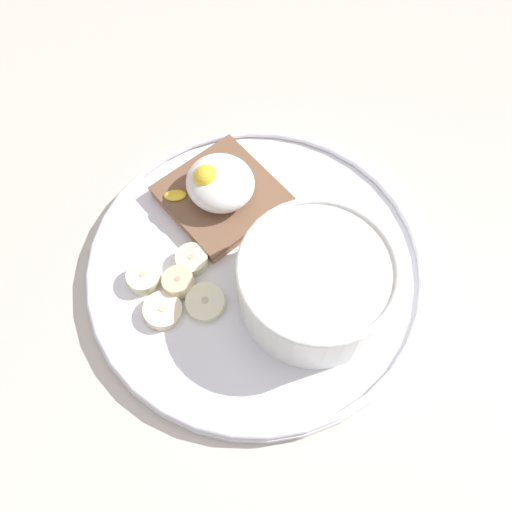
{
  "coord_description": "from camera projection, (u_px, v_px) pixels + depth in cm",
  "views": [
    {
      "loc": [
        14.56,
        -16.57,
        48.06
      ],
      "look_at": [
        0.0,
        0.0,
        5.0
      ],
      "focal_mm": 40.0,
      "sensor_mm": 36.0,
      "label": 1
    }
  ],
  "objects": [
    {
      "name": "banana_slice_inner",
      "position": [
        144.0,
        278.0,
        0.49
      ],
      "size": [
        3.4,
        3.4,
        1.34
      ],
      "color": "beige",
      "rests_on": "plate"
    },
    {
      "name": "plate",
      "position": [
        256.0,
        267.0,
        0.5
      ],
      "size": [
        29.84,
        29.84,
        1.6
      ],
      "color": "white",
      "rests_on": "ground_plane"
    },
    {
      "name": "banana_slice_front",
      "position": [
        163.0,
        311.0,
        0.48
      ],
      "size": [
        4.64,
        4.65,
        1.1
      ],
      "color": "#F5E3BD",
      "rests_on": "plate"
    },
    {
      "name": "banana_slice_right",
      "position": [
        179.0,
        282.0,
        0.49
      ],
      "size": [
        3.56,
        3.42,
        1.81
      ],
      "color": "beige",
      "rests_on": "plate"
    },
    {
      "name": "oatmeal_bowl",
      "position": [
        315.0,
        283.0,
        0.46
      ],
      "size": [
        12.8,
        12.8,
        6.15
      ],
      "color": "white",
      "rests_on": "plate"
    },
    {
      "name": "toast_slice",
      "position": [
        222.0,
        196.0,
        0.53
      ],
      "size": [
        10.96,
        10.96,
        1.34
      ],
      "color": "brown",
      "rests_on": "plate"
    },
    {
      "name": "ground_plane",
      "position": [
        256.0,
        276.0,
        0.52
      ],
      "size": [
        120.0,
        120.0,
        2.0
      ],
      "primitive_type": "cube",
      "color": "beige",
      "rests_on": "ground"
    },
    {
      "name": "banana_slice_back",
      "position": [
        205.0,
        302.0,
        0.48
      ],
      "size": [
        3.8,
        3.88,
        1.33
      ],
      "color": "#EFECC3",
      "rests_on": "plate"
    },
    {
      "name": "poached_egg",
      "position": [
        218.0,
        182.0,
        0.51
      ],
      "size": [
        7.14,
        7.13,
        3.67
      ],
      "color": "white",
      "rests_on": "toast_slice"
    },
    {
      "name": "banana_slice_left",
      "position": [
        192.0,
        260.0,
        0.5
      ],
      "size": [
        3.81,
        3.79,
        1.29
      ],
      "color": "beige",
      "rests_on": "plate"
    }
  ]
}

